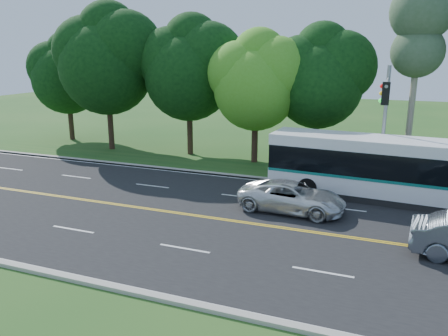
% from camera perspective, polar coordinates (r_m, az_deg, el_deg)
% --- Properties ---
extents(ground, '(120.00, 120.00, 0.00)m').
position_cam_1_polar(ground, '(20.70, 0.34, -6.84)').
color(ground, '#21501A').
rests_on(ground, ground).
extents(road, '(60.00, 14.00, 0.02)m').
position_cam_1_polar(road, '(20.69, 0.34, -6.81)').
color(road, black).
rests_on(road, ground).
extents(curb_north, '(60.00, 0.30, 0.15)m').
position_cam_1_polar(curb_north, '(27.13, 5.64, -1.43)').
color(curb_north, '#A9A598').
rests_on(curb_north, ground).
extents(curb_south, '(60.00, 0.30, 0.15)m').
position_cam_1_polar(curb_south, '(14.86, -9.77, -16.06)').
color(curb_south, '#A9A598').
rests_on(curb_south, ground).
extents(grass_verge, '(60.00, 4.00, 0.10)m').
position_cam_1_polar(grass_verge, '(28.86, 6.61, -0.51)').
color(grass_verge, '#21501A').
rests_on(grass_verge, ground).
extents(lane_markings, '(57.60, 13.82, 0.00)m').
position_cam_1_polar(lane_markings, '(20.72, 0.09, -6.75)').
color(lane_markings, gold).
rests_on(lane_markings, road).
extents(tree_row, '(44.70, 9.10, 13.84)m').
position_cam_1_polar(tree_row, '(32.41, -0.69, 13.24)').
color(tree_row, black).
rests_on(tree_row, ground).
extents(bougainvillea_hedge, '(9.50, 2.25, 1.50)m').
position_cam_1_polar(bougainvillea_hedge, '(27.07, 21.07, -1.00)').
color(bougainvillea_hedge, maroon).
rests_on(bougainvillea_hedge, ground).
extents(traffic_signal, '(0.42, 6.10, 7.00)m').
position_cam_1_polar(traffic_signal, '(23.61, 20.24, 6.70)').
color(traffic_signal, gray).
rests_on(traffic_signal, ground).
extents(transit_bus, '(12.78, 3.60, 3.30)m').
position_cam_1_polar(transit_bus, '(24.56, 20.83, -0.26)').
color(transit_bus, white).
rests_on(transit_bus, road).
extents(suv, '(5.35, 2.69, 1.45)m').
position_cam_1_polar(suv, '(21.86, 8.87, -3.74)').
color(suv, silver).
rests_on(suv, road).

